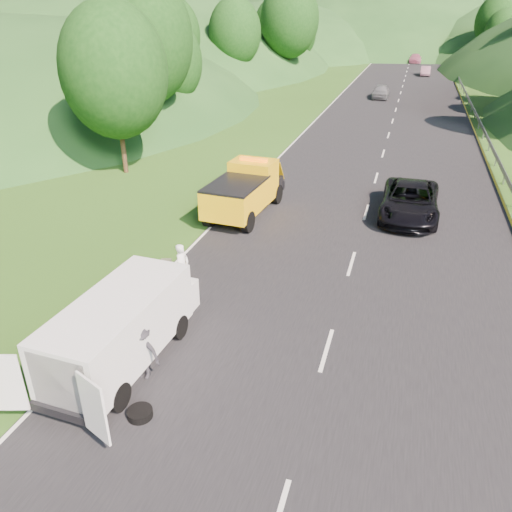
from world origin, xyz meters
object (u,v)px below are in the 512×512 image
(worker, at_px, (144,377))
(spare_tire, at_px, (140,417))
(white_van, at_px, (123,326))
(suitcase, at_px, (167,267))
(passing_suv, at_px, (408,217))
(tow_truck, at_px, (245,190))
(woman, at_px, (184,288))
(child, at_px, (184,280))

(worker, relative_size, spare_tire, 2.59)
(white_van, bearing_deg, suitcase, 106.32)
(white_van, height_order, passing_suv, white_van)
(white_van, height_order, spare_tire, white_van)
(tow_truck, height_order, passing_suv, tow_truck)
(tow_truck, distance_m, woman, 7.94)
(tow_truck, relative_size, woman, 3.50)
(tow_truck, relative_size, worker, 3.66)
(suitcase, height_order, spare_tire, suitcase)
(worker, bearing_deg, child, 99.95)
(tow_truck, relative_size, passing_suv, 1.05)
(woman, height_order, spare_tire, woman)
(worker, xyz_separation_m, passing_suv, (6.78, 14.75, 0.00))
(woman, height_order, worker, woman)
(woman, bearing_deg, tow_truck, 7.08)
(spare_tire, xyz_separation_m, passing_suv, (6.13, 16.16, 0.00))
(child, height_order, spare_tire, child)
(white_van, bearing_deg, passing_suv, 64.61)
(tow_truck, xyz_separation_m, white_van, (0.32, -12.29, -0.01))
(spare_tire, bearing_deg, tow_truck, 97.16)
(tow_truck, xyz_separation_m, passing_suv, (7.91, 1.97, -1.27))
(worker, relative_size, passing_suv, 0.29)
(child, bearing_deg, spare_tire, -38.91)
(spare_tire, bearing_deg, woman, 104.61)
(white_van, bearing_deg, worker, -28.73)
(woman, distance_m, spare_tire, 6.56)
(tow_truck, bearing_deg, woman, -84.80)
(woman, relative_size, suitcase, 2.80)
(tow_truck, bearing_deg, suitcase, -93.59)
(child, relative_size, passing_suv, 0.16)
(suitcase, xyz_separation_m, spare_tire, (2.75, -7.19, -0.32))
(white_van, relative_size, suitcase, 10.08)
(woman, height_order, passing_suv, woman)
(suitcase, relative_size, spare_tire, 0.97)
(white_van, xyz_separation_m, woman, (-0.19, 4.45, -1.26))
(child, bearing_deg, worker, -41.51)
(woman, distance_m, suitcase, 1.42)
(child, distance_m, spare_tire, 7.18)
(worker, height_order, spare_tire, worker)
(tow_truck, relative_size, white_van, 0.97)
(worker, distance_m, passing_suv, 16.24)
(woman, distance_m, worker, 5.04)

